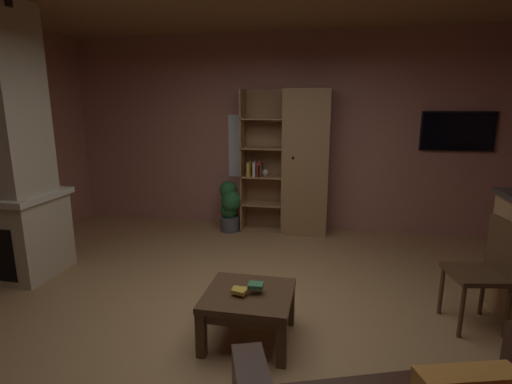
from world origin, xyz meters
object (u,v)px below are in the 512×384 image
(table_book_0, at_px, (240,290))
(wall_mounted_tv, at_px, (458,131))
(dining_chair, at_px, (487,267))
(potted_floor_plant, at_px, (230,205))
(bookshelf_cabinet, at_px, (300,164))
(table_book_1, at_px, (240,291))
(stone_fireplace, at_px, (1,159))
(table_book_2, at_px, (256,285))
(coffee_table, at_px, (249,302))

(table_book_0, height_order, wall_mounted_tv, wall_mounted_tv)
(wall_mounted_tv, bearing_deg, table_book_0, -127.90)
(dining_chair, relative_size, potted_floor_plant, 1.25)
(potted_floor_plant, xyz_separation_m, wall_mounted_tv, (3.06, 0.35, 1.08))
(bookshelf_cabinet, bearing_deg, potted_floor_plant, -171.93)
(dining_chair, bearing_deg, table_book_1, -162.05)
(stone_fireplace, relative_size, bookshelf_cabinet, 1.39)
(potted_floor_plant, bearing_deg, dining_chair, -36.80)
(stone_fireplace, relative_size, dining_chair, 3.05)
(table_book_2, xyz_separation_m, potted_floor_plant, (-0.89, 2.60, -0.08))
(coffee_table, xyz_separation_m, table_book_2, (0.06, 0.00, 0.15))
(stone_fireplace, relative_size, coffee_table, 4.16)
(bookshelf_cabinet, height_order, table_book_0, bookshelf_cabinet)
(table_book_0, distance_m, dining_chair, 2.03)
(stone_fireplace, xyz_separation_m, table_book_1, (2.73, -0.79, -0.83))
(coffee_table, height_order, table_book_1, table_book_1)
(table_book_0, xyz_separation_m, table_book_1, (0.01, -0.06, 0.03))
(table_book_2, xyz_separation_m, wall_mounted_tv, (2.16, 2.95, 1.00))
(table_book_2, height_order, potted_floor_plant, potted_floor_plant)
(table_book_2, bearing_deg, table_book_0, 178.26)
(dining_chair, xyz_separation_m, wall_mounted_tv, (0.35, 2.38, 0.94))
(dining_chair, bearing_deg, bookshelf_cabinet, 128.50)
(coffee_table, relative_size, table_book_0, 5.35)
(coffee_table, bearing_deg, table_book_2, 1.38)
(bookshelf_cabinet, distance_m, table_book_0, 2.80)
(coffee_table, bearing_deg, table_book_0, 175.71)
(bookshelf_cabinet, distance_m, potted_floor_plant, 1.17)
(table_book_2, distance_m, wall_mounted_tv, 3.79)
(table_book_1, height_order, dining_chair, dining_chair)
(stone_fireplace, height_order, potted_floor_plant, stone_fireplace)
(coffee_table, xyz_separation_m, table_book_0, (-0.07, 0.01, 0.09))
(table_book_2, bearing_deg, bookshelf_cabinet, 88.05)
(table_book_2, distance_m, potted_floor_plant, 2.75)
(coffee_table, xyz_separation_m, wall_mounted_tv, (2.22, 2.95, 1.15))
(potted_floor_plant, bearing_deg, wall_mounted_tv, 6.54)
(stone_fireplace, relative_size, table_book_2, 24.58)
(coffee_table, height_order, potted_floor_plant, potted_floor_plant)
(stone_fireplace, height_order, coffee_table, stone_fireplace)
(table_book_0, distance_m, wall_mounted_tv, 3.88)
(bookshelf_cabinet, distance_m, table_book_1, 2.86)
(bookshelf_cabinet, xyz_separation_m, table_book_0, (-0.22, -2.73, -0.59))
(stone_fireplace, relative_size, wall_mounted_tv, 3.01)
(table_book_0, height_order, table_book_2, table_book_2)
(stone_fireplace, distance_m, coffee_table, 3.03)
(potted_floor_plant, bearing_deg, table_book_0, -73.52)
(table_book_0, bearing_deg, bookshelf_cabinet, 85.40)
(bookshelf_cabinet, xyz_separation_m, wall_mounted_tv, (2.07, 0.21, 0.46))
(table_book_1, bearing_deg, dining_chair, 17.95)
(stone_fireplace, relative_size, table_book_0, 22.26)
(coffee_table, bearing_deg, stone_fireplace, 165.25)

